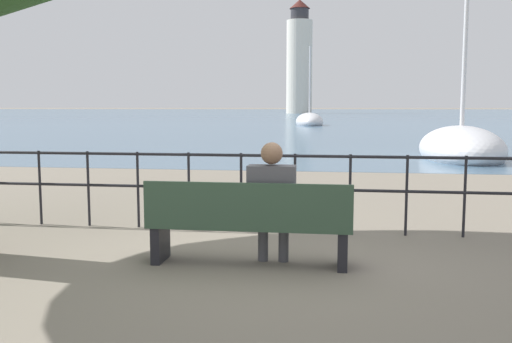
% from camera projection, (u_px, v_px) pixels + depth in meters
% --- Properties ---
extents(ground_plane, '(1000.00, 1000.00, 0.00)m').
position_uv_depth(ground_plane, '(249.00, 264.00, 6.07)').
color(ground_plane, gray).
extents(harbor_water, '(600.00, 300.00, 0.01)m').
position_uv_depth(harbor_water, '(334.00, 112.00, 162.18)').
color(harbor_water, slate).
rests_on(harbor_water, ground_plane).
extents(park_bench, '(2.15, 0.45, 0.90)m').
position_uv_depth(park_bench, '(248.00, 224.00, 5.95)').
color(park_bench, '#334C38').
rests_on(park_bench, ground_plane).
extents(seated_person_left, '(0.50, 0.35, 1.30)m').
position_uv_depth(seated_person_left, '(272.00, 198.00, 5.96)').
color(seated_person_left, '#4C4C51').
rests_on(seated_person_left, ground_plane).
extents(promenade_railing, '(13.75, 0.04, 1.05)m').
position_uv_depth(promenade_railing, '(268.00, 180.00, 7.58)').
color(promenade_railing, black).
rests_on(promenade_railing, ground_plane).
extents(sailboat_0, '(3.03, 5.86, 7.27)m').
position_uv_depth(sailboat_0, '(309.00, 121.00, 49.78)').
color(sailboat_0, silver).
rests_on(sailboat_0, ground_plane).
extents(sailboat_3, '(2.67, 5.56, 13.15)m').
position_uv_depth(sailboat_3, '(461.00, 147.00, 18.33)').
color(sailboat_3, silver).
rests_on(sailboat_3, ground_plane).
extents(harbor_lighthouse, '(5.82, 5.82, 25.44)m').
position_uv_depth(harbor_lighthouse, '(299.00, 61.00, 129.11)').
color(harbor_lighthouse, silver).
rests_on(harbor_lighthouse, ground_plane).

